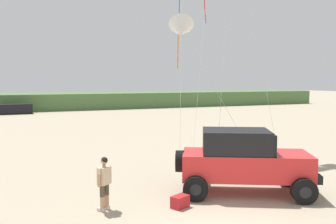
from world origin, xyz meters
name	(u,v)px	position (x,y,z in m)	size (l,w,h in m)	color
dune_ridge	(36,101)	(-1.54, 47.48, 1.10)	(90.00, 9.55, 2.21)	#4C703D
jeep	(244,160)	(2.68, 3.54, 1.20)	(5.00, 4.11, 2.26)	red
person_watching	(104,180)	(-2.26, 3.74, 0.94)	(0.51, 0.46, 1.67)	tan
cooler_box	(180,202)	(-0.02, 3.06, 0.19)	(0.56, 0.36, 0.38)	#B21E23
distant_sedan	(14,109)	(-4.46, 40.69, 0.60)	(4.20, 1.70, 1.20)	black
kite_red_delta	(181,30)	(2.30, 7.95, 6.26)	(3.78, 3.08, 7.04)	white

